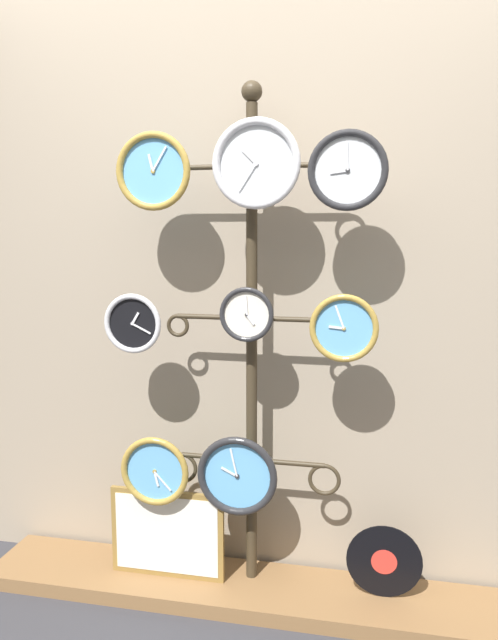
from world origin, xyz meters
name	(u,v)px	position (x,y,z in m)	size (l,w,h in m)	color
shop_wall	(260,250)	(0.00, 0.57, 1.40)	(4.40, 0.04, 2.80)	gray
low_shelf	(248,590)	(0.00, 0.35, 0.03)	(2.20, 0.36, 0.06)	brown
display_stand	(252,416)	(0.00, 0.41, 0.75)	(0.78, 0.39, 2.03)	#382D1E
clock_top_left	(153,171)	(-0.36, 0.32, 1.70)	(0.29, 0.04, 0.29)	#60A8DB
clock_top_center	(256,164)	(0.04, 0.31, 1.72)	(0.33, 0.04, 0.33)	silver
clock_top_right	(348,170)	(0.37, 0.30, 1.68)	(0.28, 0.04, 0.28)	silver
clock_middle_left	(133,323)	(-0.45, 0.30, 1.12)	(0.23, 0.04, 0.23)	black
clock_middle_center	(247,314)	(0.00, 0.32, 1.17)	(0.21, 0.04, 0.21)	silver
clock_middle_right	(344,328)	(0.36, 0.31, 1.13)	(0.25, 0.04, 0.25)	#60A8DB
clock_bottom_left	(155,471)	(-0.37, 0.29, 0.53)	(0.28, 0.04, 0.28)	#60A8DB
clock_bottom_center	(237,476)	(-0.04, 0.33, 0.52)	(0.32, 0.04, 0.32)	#60A8DB
vinyl_record	(384,562)	(0.53, 0.37, 0.21)	(0.29, 0.01, 0.29)	black
picture_frame	(167,534)	(-0.34, 0.33, 0.24)	(0.48, 0.02, 0.37)	olive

